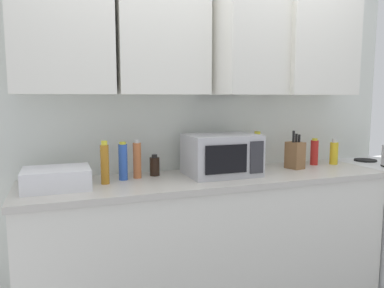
{
  "coord_description": "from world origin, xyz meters",
  "views": [
    {
      "loc": [
        -0.96,
        -2.57,
        1.43
      ],
      "look_at": [
        -0.12,
        -0.25,
        1.12
      ],
      "focal_mm": 34.6,
      "sensor_mm": 36.0,
      "label": 1
    }
  ],
  "objects_px": {
    "knife_block": "(295,155)",
    "bottle_red_sauce": "(314,152)",
    "bottle_white_jar": "(257,150)",
    "bottle_yellow_mustard": "(334,153)",
    "bottle_spice_jar": "(137,160)",
    "microwave": "(221,155)",
    "dish_rack": "(57,178)",
    "bottle_blue_cleaner": "(123,161)",
    "bottle_amber_vinegar": "(105,163)",
    "bottle_soy_dark": "(155,166)"
  },
  "relations": [
    {
      "from": "bottle_blue_cleaner",
      "to": "bottle_spice_jar",
      "type": "bearing_deg",
      "value": 13.76
    },
    {
      "from": "bottle_blue_cleaner",
      "to": "bottle_spice_jar",
      "type": "height_order",
      "value": "bottle_spice_jar"
    },
    {
      "from": "knife_block",
      "to": "bottle_blue_cleaner",
      "type": "xyz_separation_m",
      "value": [
        -1.28,
        0.05,
        0.02
      ]
    },
    {
      "from": "dish_rack",
      "to": "bottle_yellow_mustard",
      "type": "height_order",
      "value": "bottle_yellow_mustard"
    },
    {
      "from": "bottle_soy_dark",
      "to": "bottle_yellow_mustard",
      "type": "bearing_deg",
      "value": -2.57
    },
    {
      "from": "bottle_blue_cleaner",
      "to": "knife_block",
      "type": "bearing_deg",
      "value": -2.28
    },
    {
      "from": "bottle_blue_cleaner",
      "to": "bottle_white_jar",
      "type": "bearing_deg",
      "value": 4.64
    },
    {
      "from": "bottle_yellow_mustard",
      "to": "bottle_spice_jar",
      "type": "bearing_deg",
      "value": 178.94
    },
    {
      "from": "knife_block",
      "to": "bottle_blue_cleaner",
      "type": "height_order",
      "value": "knife_block"
    },
    {
      "from": "microwave",
      "to": "bottle_white_jar",
      "type": "bearing_deg",
      "value": 22.7
    },
    {
      "from": "dish_rack",
      "to": "bottle_spice_jar",
      "type": "distance_m",
      "value": 0.52
    },
    {
      "from": "bottle_white_jar",
      "to": "bottle_yellow_mustard",
      "type": "xyz_separation_m",
      "value": [
        0.65,
        -0.09,
        -0.04
      ]
    },
    {
      "from": "bottle_white_jar",
      "to": "bottle_yellow_mustard",
      "type": "distance_m",
      "value": 0.65
    },
    {
      "from": "bottle_amber_vinegar",
      "to": "microwave",
      "type": "bearing_deg",
      "value": 0.39
    },
    {
      "from": "microwave",
      "to": "bottle_white_jar",
      "type": "distance_m",
      "value": 0.4
    },
    {
      "from": "knife_block",
      "to": "bottle_blue_cleaner",
      "type": "distance_m",
      "value": 1.28
    },
    {
      "from": "bottle_amber_vinegar",
      "to": "dish_rack",
      "type": "bearing_deg",
      "value": -176.23
    },
    {
      "from": "bottle_spice_jar",
      "to": "bottle_amber_vinegar",
      "type": "bearing_deg",
      "value": -155.77
    },
    {
      "from": "knife_block",
      "to": "bottle_spice_jar",
      "type": "xyz_separation_m",
      "value": [
        -1.18,
        0.07,
        0.02
      ]
    },
    {
      "from": "knife_block",
      "to": "bottle_white_jar",
      "type": "distance_m",
      "value": 0.28
    },
    {
      "from": "bottle_white_jar",
      "to": "bottle_spice_jar",
      "type": "height_order",
      "value": "bottle_white_jar"
    },
    {
      "from": "bottle_amber_vinegar",
      "to": "bottle_yellow_mustard",
      "type": "xyz_separation_m",
      "value": [
        1.8,
        0.07,
        -0.04
      ]
    },
    {
      "from": "microwave",
      "to": "bottle_yellow_mustard",
      "type": "xyz_separation_m",
      "value": [
        1.01,
        0.06,
        -0.05
      ]
    },
    {
      "from": "bottle_blue_cleaner",
      "to": "bottle_red_sauce",
      "type": "bearing_deg",
      "value": 0.96
    },
    {
      "from": "dish_rack",
      "to": "bottle_blue_cleaner",
      "type": "relative_size",
      "value": 1.54
    },
    {
      "from": "bottle_spice_jar",
      "to": "bottle_blue_cleaner",
      "type": "bearing_deg",
      "value": -166.24
    },
    {
      "from": "bottle_white_jar",
      "to": "bottle_amber_vinegar",
      "type": "xyz_separation_m",
      "value": [
        -1.16,
        -0.16,
        -0.0
      ]
    },
    {
      "from": "microwave",
      "to": "bottle_red_sauce",
      "type": "distance_m",
      "value": 0.86
    },
    {
      "from": "bottle_spice_jar",
      "to": "microwave",
      "type": "bearing_deg",
      "value": -9.44
    },
    {
      "from": "bottle_white_jar",
      "to": "bottle_blue_cleaner",
      "type": "height_order",
      "value": "bottle_white_jar"
    },
    {
      "from": "bottle_amber_vinegar",
      "to": "bottle_white_jar",
      "type": "bearing_deg",
      "value": 7.85
    },
    {
      "from": "bottle_soy_dark",
      "to": "bottle_amber_vinegar",
      "type": "distance_m",
      "value": 0.38
    },
    {
      "from": "microwave",
      "to": "bottle_yellow_mustard",
      "type": "relative_size",
      "value": 2.34
    },
    {
      "from": "bottle_blue_cleaner",
      "to": "bottle_spice_jar",
      "type": "relative_size",
      "value": 0.97
    },
    {
      "from": "bottle_yellow_mustard",
      "to": "bottle_red_sauce",
      "type": "bearing_deg",
      "value": 169.33
    },
    {
      "from": "microwave",
      "to": "bottle_yellow_mustard",
      "type": "bearing_deg",
      "value": 3.65
    },
    {
      "from": "microwave",
      "to": "dish_rack",
      "type": "bearing_deg",
      "value": -178.72
    },
    {
      "from": "knife_block",
      "to": "bottle_red_sauce",
      "type": "xyz_separation_m",
      "value": [
        0.24,
        0.08,
        -0.0
      ]
    },
    {
      "from": "microwave",
      "to": "dish_rack",
      "type": "relative_size",
      "value": 1.26
    },
    {
      "from": "knife_block",
      "to": "bottle_red_sauce",
      "type": "distance_m",
      "value": 0.25
    },
    {
      "from": "bottle_soy_dark",
      "to": "dish_rack",
      "type": "bearing_deg",
      "value": -166.26
    },
    {
      "from": "dish_rack",
      "to": "bottle_blue_cleaner",
      "type": "distance_m",
      "value": 0.42
    },
    {
      "from": "bottle_amber_vinegar",
      "to": "bottle_yellow_mustard",
      "type": "bearing_deg",
      "value": 2.23
    },
    {
      "from": "bottle_soy_dark",
      "to": "bottle_white_jar",
      "type": "distance_m",
      "value": 0.81
    },
    {
      "from": "microwave",
      "to": "knife_block",
      "type": "bearing_deg",
      "value": 1.82
    },
    {
      "from": "bottle_blue_cleaner",
      "to": "bottle_amber_vinegar",
      "type": "distance_m",
      "value": 0.15
    },
    {
      "from": "bottle_red_sauce",
      "to": "bottle_soy_dark",
      "type": "bearing_deg",
      "value": 178.48
    },
    {
      "from": "bottle_yellow_mustard",
      "to": "bottle_spice_jar",
      "type": "distance_m",
      "value": 1.58
    },
    {
      "from": "knife_block",
      "to": "bottle_amber_vinegar",
      "type": "xyz_separation_m",
      "value": [
        -1.4,
        -0.02,
        0.02
      ]
    },
    {
      "from": "knife_block",
      "to": "bottle_amber_vinegar",
      "type": "bearing_deg",
      "value": -178.98
    }
  ]
}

